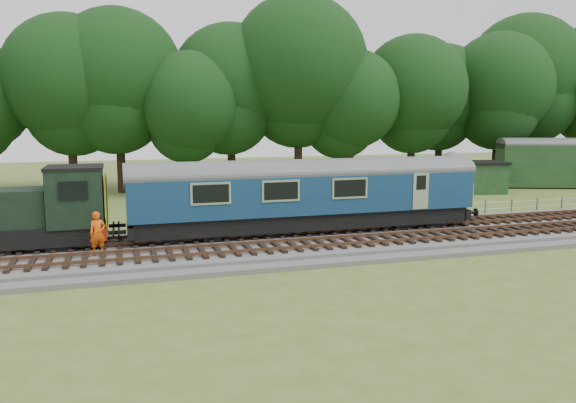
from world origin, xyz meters
name	(u,v)px	position (x,y,z in m)	size (l,w,h in m)	color
ground	(337,243)	(0.00, 0.00, 0.00)	(120.00, 120.00, 0.00)	#4B5F23
ballast	(337,239)	(0.00, 0.00, 0.17)	(70.00, 7.00, 0.35)	#4C4C4F
track_north	(327,229)	(0.00, 1.40, 0.42)	(67.20, 2.40, 0.21)	black
track_south	(349,241)	(0.00, -1.60, 0.42)	(67.20, 2.40, 0.21)	black
fence	(308,226)	(0.00, 4.50, 0.00)	(64.00, 0.12, 1.00)	#6B6054
tree_line	(244,189)	(0.00, 22.00, 0.00)	(70.00, 8.00, 18.00)	black
dmu_railcar	(307,189)	(-1.13, 1.40, 2.61)	(18.05, 2.86, 3.88)	black
shunter_loco	(12,214)	(-15.06, 1.40, 1.97)	(8.91, 2.60, 3.38)	black
worker	(98,233)	(-11.39, -0.61, 1.30)	(0.69, 0.45, 1.90)	#F6570C
shed	(484,177)	(18.81, 14.15, 1.33)	(3.86, 3.86, 2.63)	#18341A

